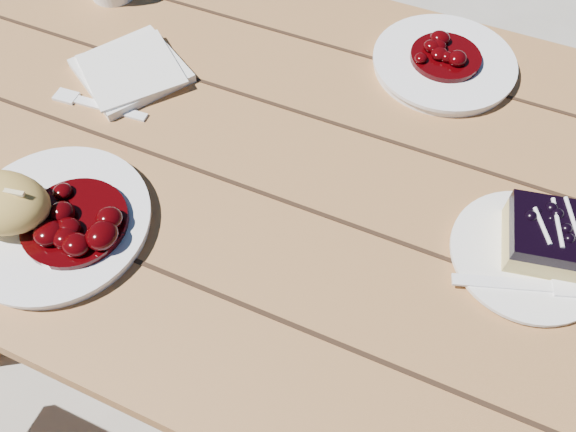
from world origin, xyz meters
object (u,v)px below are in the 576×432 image
at_px(main_plate, 57,223).
at_px(dessert_plate, 527,255).
at_px(picnic_table, 400,256).
at_px(blueberry_cake, 546,236).
at_px(second_plate, 444,64).

xyz_separation_m(main_plate, dessert_plate, (0.57, 0.20, -0.00)).
xyz_separation_m(picnic_table, blueberry_cake, (0.16, -0.02, 0.20)).
distance_m(main_plate, second_plate, 0.63).
relative_size(main_plate, second_plate, 1.08).
xyz_separation_m(picnic_table, dessert_plate, (0.15, -0.04, 0.17)).
distance_m(picnic_table, dessert_plate, 0.23).
relative_size(main_plate, blueberry_cake, 2.21).
bearing_deg(second_plate, dessert_plate, -57.98).
height_order(picnic_table, second_plate, second_plate).
relative_size(picnic_table, second_plate, 8.99).
relative_size(picnic_table, dessert_plate, 10.66).
height_order(main_plate, second_plate, same).
bearing_deg(dessert_plate, blueberry_cake, 56.31).
distance_m(dessert_plate, blueberry_cake, 0.04).
relative_size(dessert_plate, blueberry_cake, 1.72).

